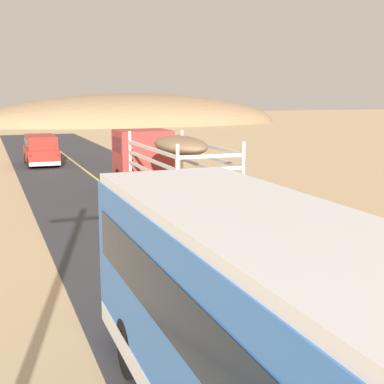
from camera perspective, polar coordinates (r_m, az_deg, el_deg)
livestock_truck at (r=24.61m, az=-3.72°, el=3.42°), size 2.53×9.70×3.02m
bus at (r=6.78m, az=10.29°, el=-15.91°), size 2.54×10.00×3.21m
car_far at (r=37.18m, az=-15.24°, el=4.31°), size 1.90×4.62×1.93m
distant_hill at (r=83.80m, az=-6.11°, el=6.99°), size 45.78×21.17×8.76m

